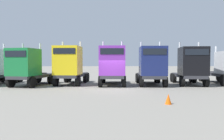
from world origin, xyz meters
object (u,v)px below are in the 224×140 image
semi_truck_navy (152,66)px  semi_truck_black (191,66)px  traffic_cone_near (168,99)px  semi_truck_green (28,67)px  semi_truck_yellow (70,65)px  semi_truck_purple (112,66)px

semi_truck_navy → semi_truck_black: bearing=97.7°
semi_truck_black → traffic_cone_near: size_ratio=10.96×
semi_truck_navy → semi_truck_black: semi_truck_navy is taller
semi_truck_green → semi_truck_yellow: semi_truck_yellow is taller
semi_truck_purple → semi_truck_black: (7.87, 0.14, -0.03)m
semi_truck_green → semi_truck_navy: bearing=103.5°
semi_truck_navy → semi_truck_black: 4.03m
semi_truck_navy → traffic_cone_near: (-1.00, -8.63, -1.69)m
semi_truck_green → semi_truck_navy: (12.01, 0.08, 0.12)m
traffic_cone_near → semi_truck_navy: bearing=83.4°
semi_truck_navy → traffic_cone_near: bearing=-2.7°
traffic_cone_near → semi_truck_yellow: bearing=127.0°
semi_truck_purple → semi_truck_black: 7.87m
semi_truck_navy → traffic_cone_near: size_ratio=10.59×
semi_truck_yellow → semi_truck_purple: bearing=84.9°
semi_truck_purple → traffic_cone_near: size_ratio=10.91×
semi_truck_green → traffic_cone_near: size_ratio=10.75×
semi_truck_purple → semi_truck_black: semi_truck_purple is taller
semi_truck_green → traffic_cone_near: 14.03m
semi_truck_green → semi_truck_black: (16.03, 0.35, 0.10)m
semi_truck_green → traffic_cone_near: semi_truck_green is taller
semi_truck_green → semi_truck_purple: semi_truck_purple is taller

